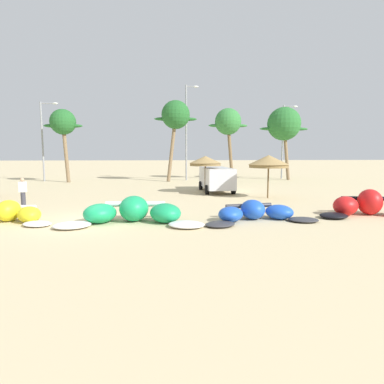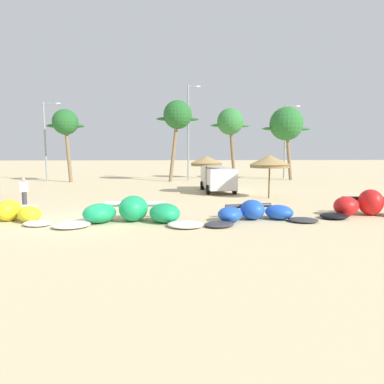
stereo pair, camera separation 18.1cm
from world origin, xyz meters
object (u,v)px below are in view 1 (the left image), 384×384
Objects in this scene: kite_left_of_center at (133,213)px; palm_left_of_gap at (176,116)px; palm_center_left at (228,123)px; beach_umbrella_middle at (205,161)px; kite_center at (255,213)px; kite_left at (5,214)px; kite_right_of_center at (372,206)px; person_by_umbrellas at (23,193)px; parked_van at (216,177)px; lamppost_east_center at (284,138)px; palm_left at (63,123)px; beach_umbrella_near_palms at (269,161)px; lamppost_west at (44,137)px; palm_center_right at (284,124)px; lamppost_west_center at (187,129)px.

palm_left_of_gap is at bearing 82.77° from kite_left_of_center.
beach_umbrella_middle is at bearing -108.24° from palm_center_left.
kite_center is 21.71m from palm_left_of_gap.
kite_left is 16.44m from kite_right_of_center.
kite_center is at bearing -20.81° from person_by_umbrellas.
lamppost_east_center is at bearing 51.63° from parked_van.
palm_left is at bearing -172.77° from lamppost_east_center.
beach_umbrella_near_palms is 0.54× the size of parked_van.
palm_center_left is (5.91, 2.24, -0.42)m from palm_left_of_gap.
lamppost_west reaches higher than person_by_umbrellas.
parked_van is at bearing -74.17° from palm_left_of_gap.
beach_umbrella_middle is 15.61m from palm_center_right.
lamppost_east_center is (26.27, 1.59, 0.10)m from lamppost_west.
beach_umbrella_near_palms is at bearing 114.37° from kite_right_of_center.
kite_center is at bearing 0.46° from kite_left_of_center.
beach_umbrella_middle is 12.12m from lamppost_west_center.
kite_center is 25.96m from lamppost_east_center.
lamppost_east_center is (12.62, 3.00, -2.00)m from palm_left_of_gap.
parked_van reaches higher than kite_left.
parked_van is (-2.80, 4.02, -1.31)m from beach_umbrella_near_palms.
lamppost_east_center reaches higher than kite_left.
kite_right_of_center is 7.36m from beach_umbrella_near_palms.
palm_center_right is 10.59m from lamppost_west_center.
kite_left_of_center is 25.10m from palm_center_left.
kite_left is 22.62m from lamppost_west.
lamppost_east_center reaches higher than kite_left_of_center.
beach_umbrella_middle is 4.95m from beach_umbrella_near_palms.
kite_center is 24.16m from palm_center_right.
person_by_umbrellas reaches higher than kite_center.
kite_right_of_center is at bearing -83.55° from palm_center_left.
lamppost_east_center is (10.84, 13.29, 2.37)m from beach_umbrella_middle.
palm_center_right is at bearing -111.26° from lamppost_east_center.
person_by_umbrellas is 0.21× the size of palm_center_left.
palm_center_right reaches higher than palm_center_left.
kite_left_of_center is at bearing -110.46° from palm_center_left.
kite_left_of_center is 0.77× the size of lamppost_west.
lamppost_east_center reaches higher than palm_center_left.
lamppost_east_center reaches higher than lamppost_west.
palm_center_left reaches higher than parked_van.
beach_umbrella_middle reaches higher than kite_right_of_center.
person_by_umbrellas is at bearing -138.21° from lamppost_east_center.
parked_van is (10.72, 10.55, 0.74)m from kite_left.
palm_center_left reaches higher than person_by_umbrellas.
kite_left_of_center is 1.16× the size of kite_right_of_center.
palm_center_right is (9.18, 21.60, 5.73)m from kite_center.
palm_left_of_gap reaches higher than palm_center_right.
person_by_umbrellas is 0.20× the size of lamppost_west.
palm_left reaches higher than kite_left.
beach_umbrella_near_palms is (-2.93, 6.47, 1.94)m from kite_right_of_center.
kite_right_of_center is (11.04, 0.59, 0.05)m from kite_left_of_center.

